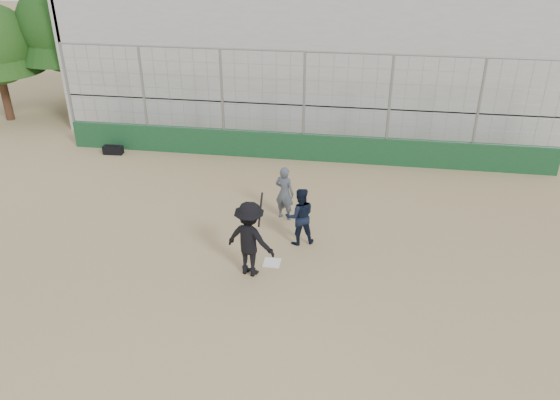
# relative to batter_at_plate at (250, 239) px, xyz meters

# --- Properties ---
(ground) EXTENTS (90.00, 90.00, 0.00)m
(ground) POSITION_rel_batter_at_plate_xyz_m (0.46, 0.50, -1.00)
(ground) COLOR olive
(ground) RESTS_ON ground
(home_plate) EXTENTS (0.44, 0.44, 0.02)m
(home_plate) POSITION_rel_batter_at_plate_xyz_m (0.46, 0.50, -0.99)
(home_plate) COLOR white
(home_plate) RESTS_ON ground
(backstop) EXTENTS (18.10, 0.25, 4.04)m
(backstop) POSITION_rel_batter_at_plate_xyz_m (0.46, 7.50, -0.04)
(backstop) COLOR #133D20
(backstop) RESTS_ON ground
(bleachers) EXTENTS (20.25, 6.70, 6.98)m
(bleachers) POSITION_rel_batter_at_plate_xyz_m (0.46, 12.45, 1.92)
(bleachers) COLOR #A0A0A0
(bleachers) RESTS_ON ground
(tree_left) EXTENTS (4.48, 4.48, 7.00)m
(tree_left) POSITION_rel_batter_at_plate_xyz_m (-10.54, 11.50, 3.39)
(tree_left) COLOR #332412
(tree_left) RESTS_ON ground
(batter_at_plate) EXTENTS (1.46, 1.11, 2.13)m
(batter_at_plate) POSITION_rel_batter_at_plate_xyz_m (0.00, 0.00, 0.00)
(batter_at_plate) COLOR black
(batter_at_plate) RESTS_ON ground
(catcher_crouched) EXTENTS (0.99, 0.88, 1.15)m
(catcher_crouched) POSITION_rel_batter_at_plate_xyz_m (1.06, 1.59, -0.43)
(catcher_crouched) COLOR black
(catcher_crouched) RESTS_ON ground
(umpire) EXTENTS (0.72, 0.60, 1.51)m
(umpire) POSITION_rel_batter_at_plate_xyz_m (0.43, 2.95, -0.25)
(umpire) COLOR #444B56
(umpire) RESTS_ON ground
(equipment_bag) EXTENTS (0.75, 0.35, 0.35)m
(equipment_bag) POSITION_rel_batter_at_plate_xyz_m (-6.79, 6.91, -0.84)
(equipment_bag) COLOR black
(equipment_bag) RESTS_ON ground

